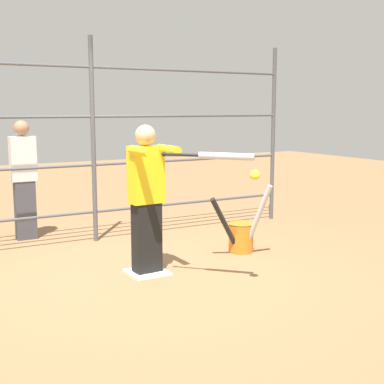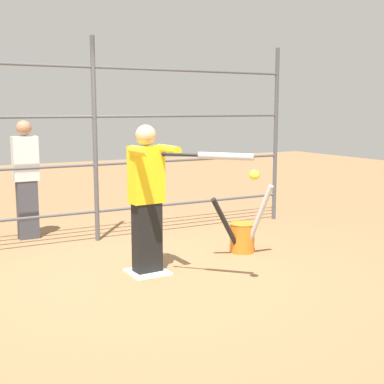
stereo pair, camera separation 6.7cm
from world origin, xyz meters
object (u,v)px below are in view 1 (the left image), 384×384
(batter, at_px, (147,195))
(bat_bucket, at_px, (241,235))
(bystander_behind_fence, at_px, (24,178))
(baseball_bat_swinging, at_px, (218,156))
(softball_in_flight, at_px, (255,175))

(batter, bearing_deg, bat_bucket, -171.44)
(bat_bucket, height_order, bystander_behind_fence, bystander_behind_fence)
(batter, height_order, bat_bucket, batter)
(bat_bucket, xyz_separation_m, bystander_behind_fence, (2.10, -1.97, 0.60))
(baseball_bat_swinging, xyz_separation_m, bat_bucket, (-0.95, -0.97, -1.06))
(batter, bearing_deg, baseball_bat_swinging, 115.96)
(bat_bucket, relative_size, bystander_behind_fence, 0.55)
(softball_in_flight, bearing_deg, batter, -58.58)
(baseball_bat_swinging, height_order, softball_in_flight, baseball_bat_swinging)
(baseball_bat_swinging, relative_size, softball_in_flight, 6.90)
(bat_bucket, bearing_deg, softball_in_flight, 59.84)
(softball_in_flight, bearing_deg, bat_bucket, -120.16)
(bat_bucket, bearing_deg, bystander_behind_fence, -43.26)
(baseball_bat_swinging, bearing_deg, batter, -64.04)
(softball_in_flight, bearing_deg, baseball_bat_swinging, -44.75)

